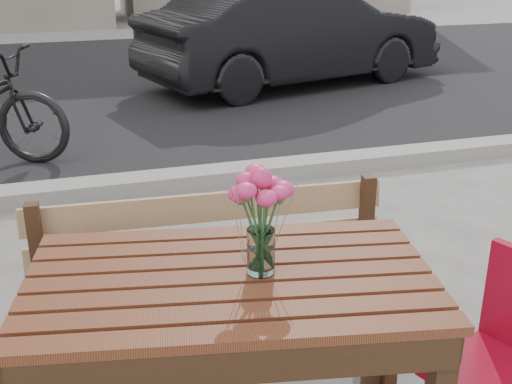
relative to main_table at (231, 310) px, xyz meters
The scene contains 5 objects.
street 4.91m from the main_table, 92.11° to the left, with size 30.00×8.12×0.12m.
main_table is the anchor object (origin of this frame).
main_bench 0.47m from the main_table, 83.18° to the left, with size 1.45×0.53×0.88m.
main_vase 0.36m from the main_table, ahead, with size 0.19×0.19×0.35m.
parked_car 6.52m from the main_table, 67.97° to the left, with size 1.36×3.91×1.29m, color black.
Camera 1 is at (-0.26, -1.50, 1.75)m, focal length 45.00 mm.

